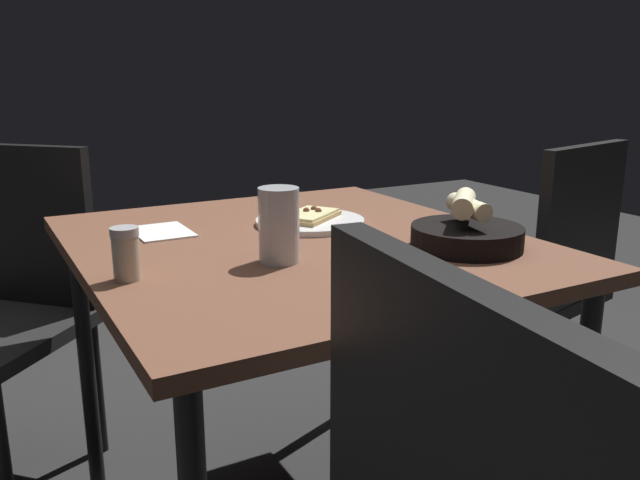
% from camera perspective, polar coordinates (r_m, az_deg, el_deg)
% --- Properties ---
extents(dining_table, '(1.02, 0.92, 0.75)m').
position_cam_1_polar(dining_table, '(1.45, -1.78, -2.56)').
color(dining_table, brown).
rests_on(dining_table, ground).
extents(pizza_plate, '(0.26, 0.26, 0.04)m').
position_cam_1_polar(pizza_plate, '(1.56, -0.87, 1.71)').
color(pizza_plate, white).
rests_on(pizza_plate, dining_table).
extents(bread_basket, '(0.23, 0.23, 0.12)m').
position_cam_1_polar(bread_basket, '(1.38, 12.65, 0.62)').
color(bread_basket, black).
rests_on(bread_basket, dining_table).
extents(beer_glass, '(0.08, 0.08, 0.14)m').
position_cam_1_polar(beer_glass, '(1.25, -3.58, 0.89)').
color(beer_glass, silver).
rests_on(beer_glass, dining_table).
extents(pepper_shaker, '(0.05, 0.05, 0.09)m').
position_cam_1_polar(pepper_shaker, '(1.19, -16.50, -1.41)').
color(pepper_shaker, '#BFB299').
rests_on(pepper_shaker, dining_table).
extents(napkin, '(0.16, 0.12, 0.00)m').
position_cam_1_polar(napkin, '(1.53, -13.59, 0.71)').
color(napkin, white).
rests_on(napkin, dining_table).
extents(chair_near, '(0.53, 0.53, 0.91)m').
position_cam_1_polar(chair_near, '(2.10, 18.54, -2.56)').
color(chair_near, black).
rests_on(chair_near, ground).
extents(chair_far, '(0.62, 0.62, 0.91)m').
position_cam_1_polar(chair_far, '(2.01, -25.64, -4.13)').
color(chair_far, black).
rests_on(chair_far, ground).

